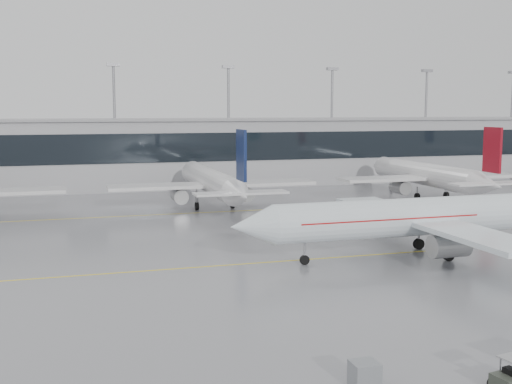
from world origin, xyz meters
name	(u,v)px	position (x,y,z in m)	size (l,w,h in m)	color
ground	(292,261)	(0.00, 0.00, 0.00)	(320.00, 320.00, 0.00)	gray
taxi_line_main	(292,260)	(0.00, 0.00, 0.01)	(120.00, 0.25, 0.01)	yellow
taxi_line_north	(219,212)	(0.00, 30.00, 0.01)	(120.00, 0.25, 0.01)	yellow
terminal	(179,153)	(0.00, 62.00, 6.00)	(180.00, 15.00, 12.00)	#9C9CA0
terminal_glass	(186,148)	(0.00, 54.45, 7.50)	(180.00, 0.20, 5.00)	black
terminal_roof	(178,120)	(0.00, 62.00, 12.20)	(182.00, 16.00, 0.40)	gray
light_masts	(173,113)	(0.00, 68.00, 13.34)	(156.40, 1.00, 22.60)	gray
air_canada_jet	(423,217)	(12.71, -1.70, 3.80)	(37.52, 30.26, 11.94)	white
parked_jet_c	(213,182)	(0.00, 33.69, 3.71)	(29.64, 36.96, 11.72)	silver
parked_jet_d	(428,175)	(35.00, 33.69, 3.71)	(29.64, 36.96, 11.72)	silver
gse_unit	(364,375)	(-5.88, -27.14, 0.69)	(1.37, 1.27, 1.37)	gray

